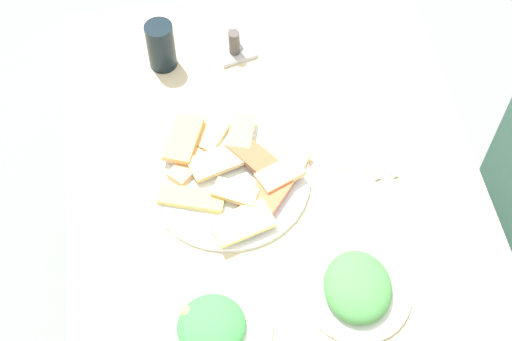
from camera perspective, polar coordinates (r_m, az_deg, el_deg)
ground_plane at (r=2.16m, az=1.05°, el=-10.94°), size 6.00×6.00×0.00m
dining_table at (r=1.60m, az=1.39°, el=-2.01°), size 1.13×0.88×0.70m
pide_platter at (r=1.53m, az=-2.10°, el=-0.32°), size 0.35×0.36×0.04m
salad_plate_greens at (r=1.40m, az=8.02°, el=-9.20°), size 0.21×0.21×0.06m
salad_plate_rice at (r=1.37m, az=-3.56°, el=-12.25°), size 0.23×0.23×0.04m
soda_can at (r=1.71m, az=-7.53°, el=9.75°), size 0.09×0.09×0.12m
paper_napkin at (r=1.60m, az=8.83°, el=1.90°), size 0.17×0.17×0.00m
fork at (r=1.60m, az=8.22°, el=1.91°), size 0.18×0.05×0.00m
spoon at (r=1.60m, az=9.47°, el=2.06°), size 0.18×0.06×0.00m
condiment_caddy at (r=1.76m, az=-1.77°, el=9.96°), size 0.11×0.11×0.07m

